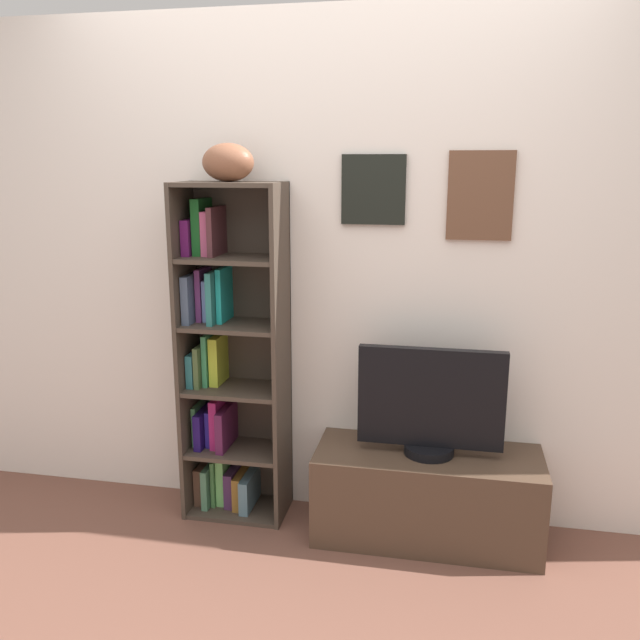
% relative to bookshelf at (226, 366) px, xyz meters
% --- Properties ---
extents(back_wall, '(4.80, 0.08, 2.32)m').
position_rel_bookshelf_xyz_m(back_wall, '(0.46, 0.14, 0.43)').
color(back_wall, silver).
rests_on(back_wall, ground).
extents(bookshelf, '(0.48, 0.29, 1.58)m').
position_rel_bookshelf_xyz_m(bookshelf, '(0.00, 0.00, 0.00)').
color(bookshelf, '#42362C').
rests_on(bookshelf, ground).
extents(football, '(0.27, 0.21, 0.16)m').
position_rel_bookshelf_xyz_m(football, '(0.05, -0.03, 0.93)').
color(football, brown).
rests_on(football, bookshelf).
extents(tv_stand, '(1.00, 0.40, 0.41)m').
position_rel_bookshelf_xyz_m(tv_stand, '(0.96, -0.09, -0.52)').
color(tv_stand, '#4A3627').
rests_on(tv_stand, ground).
extents(television, '(0.63, 0.22, 0.48)m').
position_rel_bookshelf_xyz_m(television, '(0.96, -0.09, -0.09)').
color(television, black).
rests_on(television, tv_stand).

